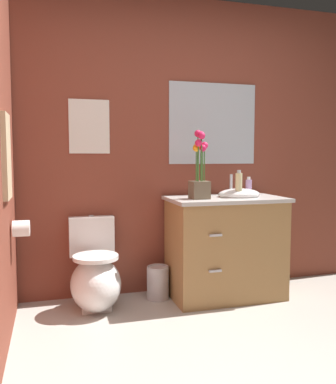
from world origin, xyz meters
name	(u,v)px	position (x,y,z in m)	size (l,w,h in m)	color
wall_back	(194,147)	(0.20, 1.80, 1.25)	(4.01, 0.05, 2.50)	brown
toilet	(95,277)	(-0.71, 1.50, 0.24)	(0.38, 0.59, 0.69)	white
vanity_cabinet	(225,246)	(0.36, 1.47, 0.43)	(0.94, 0.56, 1.01)	#9E7242
flower_vase	(200,173)	(0.11, 1.42, 1.03)	(0.14, 0.14, 0.54)	brown
soap_bottle	(249,187)	(0.60, 1.54, 0.90)	(0.05, 0.05, 0.16)	#B28CBF
lotion_bottle	(239,185)	(0.44, 1.41, 0.94)	(0.06, 0.06, 0.22)	beige
trash_bin	(158,282)	(-0.19, 1.57, 0.14)	(0.18, 0.18, 0.27)	#B7B7BC
wall_poster	(89,127)	(-0.71, 1.77, 1.40)	(0.32, 0.01, 0.43)	silver
wall_mirror	(213,124)	(0.36, 1.77, 1.45)	(0.80, 0.01, 0.70)	#B2BCC6
hanging_towel	(6,156)	(-1.27, 1.06, 1.17)	(0.03, 0.28, 0.52)	tan
toilet_paper_roll	(21,229)	(-1.22, 1.30, 0.68)	(0.11, 0.11, 0.11)	white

